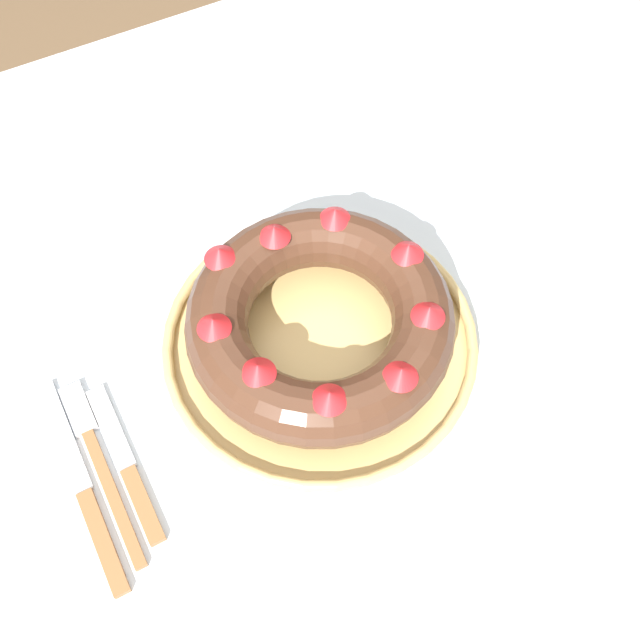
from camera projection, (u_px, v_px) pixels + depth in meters
The scene contains 7 objects.
ground_plane at pixel (337, 540), 1.48m from camera, with size 8.00×8.00×0.00m, color brown.
dining_table at pixel (348, 383), 0.89m from camera, with size 1.39×1.26×0.77m.
serving_dish at pixel (320, 342), 0.82m from camera, with size 0.34×0.34×0.03m.
bundt_cake at pixel (320, 319), 0.78m from camera, with size 0.28×0.28×0.08m.
fork at pixel (98, 457), 0.76m from camera, with size 0.02×0.21×0.01m.
serving_knife at pixel (86, 496), 0.74m from camera, with size 0.02×0.24×0.01m.
cake_knife at pixel (129, 472), 0.75m from camera, with size 0.02×0.18×0.01m.
Camera 1 is at (-0.22, -0.34, 1.49)m, focal length 42.00 mm.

